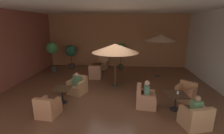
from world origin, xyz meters
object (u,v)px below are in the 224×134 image
(cafe_table_front_left, at_px, (176,97))
(armchair_front_left_north, at_px, (195,119))
(patio_umbrella_tall_red, at_px, (161,38))
(patron_by_window, at_px, (77,80))
(armchair_front_right_north, at_px, (48,108))
(patio_umbrella_center_beige, at_px, (115,48))
(patron_with_friend, at_px, (147,90))
(patron_blue_shirt, at_px, (196,106))
(cafe_table_mid_center, at_px, (97,66))
(potted_tree_mid_left, at_px, (71,52))
(potted_tree_mid_right, at_px, (52,51))
(cafe_table_front_right, at_px, (62,92))
(armchair_mid_center_east, at_px, (102,65))
(iced_drink_cup, at_px, (178,93))
(armchair_front_right_east, at_px, (78,87))
(armchair_mid_center_north, at_px, (95,73))
(armchair_front_left_south, at_px, (145,99))
(armchair_front_left_east, at_px, (186,93))
(potted_tree_left_corner, at_px, (121,50))

(cafe_table_front_left, relative_size, armchair_front_left_north, 0.86)
(patio_umbrella_tall_red, relative_size, patron_by_window, 4.20)
(armchair_front_left_north, relative_size, armchair_front_right_north, 1.19)
(patio_umbrella_center_beige, height_order, patron_with_friend, patio_umbrella_center_beige)
(armchair_front_right_north, bearing_deg, patron_blue_shirt, -2.33)
(cafe_table_mid_center, bearing_deg, potted_tree_mid_left, 154.02)
(potted_tree_mid_right, relative_size, patron_by_window, 3.34)
(armchair_front_left_north, relative_size, patio_umbrella_center_beige, 0.40)
(cafe_table_front_left, relative_size, cafe_table_front_right, 1.20)
(cafe_table_front_left, height_order, patron_by_window, patron_by_window)
(cafe_table_mid_center, relative_size, potted_tree_mid_right, 0.31)
(armchair_mid_center_east, xyz_separation_m, iced_drink_cup, (3.78, -5.74, 0.40))
(armchair_front_right_east, height_order, potted_tree_mid_left, potted_tree_mid_left)
(armchair_mid_center_north, bearing_deg, armchair_front_left_south, -51.68)
(armchair_mid_center_east, distance_m, potted_tree_mid_left, 2.55)
(armchair_mid_center_north, bearing_deg, armchair_mid_center_east, 86.61)
(armchair_front_right_east, distance_m, patron_with_friend, 3.38)
(cafe_table_front_left, distance_m, patron_with_friend, 1.15)
(potted_tree_mid_right, bearing_deg, patio_umbrella_tall_red, -2.19)
(cafe_table_front_left, xyz_separation_m, armchair_front_left_east, (0.72, 0.91, -0.21))
(patio_umbrella_tall_red, distance_m, iced_drink_cup, 4.68)
(armchair_front_right_north, relative_size, iced_drink_cup, 7.48)
(potted_tree_left_corner, relative_size, iced_drink_cup, 17.56)
(armchair_front_left_south, distance_m, patron_blue_shirt, 1.95)
(armchair_front_left_east, bearing_deg, armchair_mid_center_east, 132.50)
(armchair_front_left_east, height_order, patio_umbrella_tall_red, patio_umbrella_tall_red)
(cafe_table_front_right, distance_m, armchair_mid_center_north, 3.44)
(cafe_table_front_left, bearing_deg, patron_with_friend, 173.64)
(armchair_front_left_south, relative_size, patron_blue_shirt, 1.31)
(cafe_table_front_right, xyz_separation_m, patio_umbrella_center_beige, (2.12, 2.14, 1.57))
(armchair_mid_center_east, bearing_deg, patron_with_friend, -65.18)
(cafe_table_front_left, bearing_deg, iced_drink_cup, 14.02)
(armchair_front_left_east, xyz_separation_m, potted_tree_mid_right, (-7.74, 3.72, 1.19))
(cafe_table_front_left, bearing_deg, armchair_front_left_south, 173.64)
(patron_blue_shirt, relative_size, iced_drink_cup, 6.20)
(armchair_front_right_east, height_order, potted_tree_mid_right, potted_tree_mid_right)
(armchair_mid_center_east, bearing_deg, armchair_front_right_east, -97.08)
(armchair_mid_center_east, height_order, iced_drink_cup, armchair_mid_center_east)
(potted_tree_left_corner, height_order, patron_by_window, potted_tree_left_corner)
(patron_blue_shirt, bearing_deg, patio_umbrella_tall_red, 91.48)
(armchair_front_left_south, height_order, armchair_front_right_east, armchair_front_left_south)
(cafe_table_front_left, height_order, patio_umbrella_center_beige, patio_umbrella_center_beige)
(cafe_table_front_left, bearing_deg, cafe_table_mid_center, 130.15)
(armchair_front_right_north, bearing_deg, armchair_front_left_north, -2.71)
(armchair_front_left_south, distance_m, potted_tree_mid_right, 7.49)
(armchair_mid_center_east, bearing_deg, patron_by_window, -97.19)
(armchair_front_left_north, height_order, armchair_front_left_south, armchair_front_left_south)
(armchair_mid_center_east, relative_size, patron_with_friend, 1.30)
(potted_tree_mid_right, distance_m, patron_by_window, 4.48)
(patron_by_window, bearing_deg, potted_tree_mid_left, 111.49)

